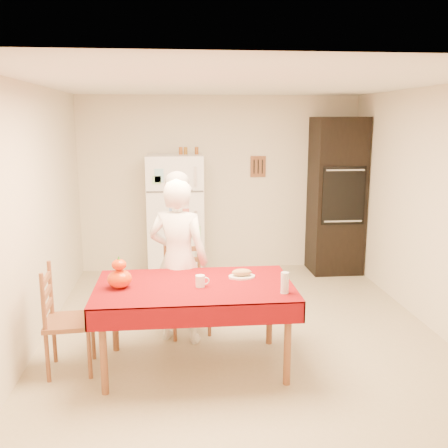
{
  "coord_description": "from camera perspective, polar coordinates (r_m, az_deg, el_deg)",
  "views": [
    {
      "loc": [
        -0.65,
        -4.89,
        2.15
      ],
      "look_at": [
        -0.15,
        0.2,
        1.09
      ],
      "focal_mm": 40.0,
      "sensor_mm": 36.0,
      "label": 1
    }
  ],
  "objects": [
    {
      "name": "chair_left",
      "position": [
        4.57,
        -18.08,
        -9.95
      ],
      "size": [
        0.43,
        0.45,
        0.95
      ],
      "rotation": [
        0.0,
        0.0,
        1.64
      ],
      "color": "brown",
      "rests_on": "floor"
    },
    {
      "name": "chair_far",
      "position": [
        5.18,
        -4.41,
        -6.77
      ],
      "size": [
        0.51,
        0.49,
        0.95
      ],
      "rotation": [
        0.0,
        0.0,
        0.25
      ],
      "color": "brown",
      "rests_on": "floor"
    },
    {
      "name": "spice_jar_left",
      "position": [
        6.83,
        -4.96,
        8.34
      ],
      "size": [
        0.05,
        0.05,
        0.1
      ],
      "primitive_type": "cylinder",
      "color": "#954D1B",
      "rests_on": "refrigerator"
    },
    {
      "name": "seated_woman",
      "position": [
        4.87,
        -5.22,
        -4.22
      ],
      "size": [
        0.69,
        0.57,
        1.63
      ],
      "primitive_type": "imported",
      "rotation": [
        0.0,
        0.0,
        2.8
      ],
      "color": "white",
      "rests_on": "floor"
    },
    {
      "name": "floor",
      "position": [
        5.38,
        1.8,
        -11.83
      ],
      "size": [
        4.5,
        4.5,
        0.0
      ],
      "primitive_type": "plane",
      "color": "tan",
      "rests_on": "ground"
    },
    {
      "name": "pumpkin_upper",
      "position": [
        4.29,
        -11.91,
        -4.57
      ],
      "size": [
        0.12,
        0.12,
        0.09
      ],
      "primitive_type": "ellipsoid",
      "color": "red",
      "rests_on": "pumpkin_lower"
    },
    {
      "name": "spice_jar_right",
      "position": [
        6.84,
        -3.15,
        8.37
      ],
      "size": [
        0.05,
        0.05,
        0.1
      ],
      "primitive_type": "cylinder",
      "color": "brown",
      "rests_on": "refrigerator"
    },
    {
      "name": "bread_loaf",
      "position": [
        4.51,
        2.05,
        -5.54
      ],
      "size": [
        0.18,
        0.1,
        0.06
      ],
      "primitive_type": "ellipsoid",
      "color": "tan",
      "rests_on": "bread_plate"
    },
    {
      "name": "coffee_mug",
      "position": [
        4.27,
        -2.74,
        -6.53
      ],
      "size": [
        0.08,
        0.08,
        0.1
      ],
      "primitive_type": "cylinder",
      "color": "white",
      "rests_on": "dining_table"
    },
    {
      "name": "room_shell",
      "position": [
        4.96,
        1.92,
        5.62
      ],
      "size": [
        4.02,
        4.52,
        2.51
      ],
      "color": "beige",
      "rests_on": "ground"
    },
    {
      "name": "pumpkin_lower",
      "position": [
        4.33,
        -11.85,
        -6.15
      ],
      "size": [
        0.21,
        0.21,
        0.16
      ],
      "primitive_type": "ellipsoid",
      "color": "#E63C05",
      "rests_on": "dining_table"
    },
    {
      "name": "refrigerator",
      "position": [
        6.89,
        -5.56,
        0.81
      ],
      "size": [
        0.75,
        0.74,
        1.7
      ],
      "color": "white",
      "rests_on": "floor"
    },
    {
      "name": "spice_jar_mid",
      "position": [
        6.83,
        -4.41,
        8.35
      ],
      "size": [
        0.05,
        0.05,
        0.1
      ],
      "primitive_type": "cylinder",
      "color": "brown",
      "rests_on": "refrigerator"
    },
    {
      "name": "oven_cabinet",
      "position": [
        7.26,
        12.72,
        3.14
      ],
      "size": [
        0.7,
        0.62,
        2.2
      ],
      "color": "black",
      "rests_on": "floor"
    },
    {
      "name": "dining_table",
      "position": [
        4.36,
        -3.38,
        -7.79
      ],
      "size": [
        1.7,
        1.0,
        0.76
      ],
      "color": "brown",
      "rests_on": "floor"
    },
    {
      "name": "bread_plate",
      "position": [
        4.52,
        2.05,
        -6.03
      ],
      "size": [
        0.24,
        0.24,
        0.02
      ],
      "primitive_type": "cylinder",
      "color": "white",
      "rests_on": "dining_table"
    },
    {
      "name": "wine_glass",
      "position": [
        4.13,
        6.96,
        -6.68
      ],
      "size": [
        0.07,
        0.07,
        0.18
      ],
      "primitive_type": "cylinder",
      "color": "silver",
      "rests_on": "dining_table"
    }
  ]
}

